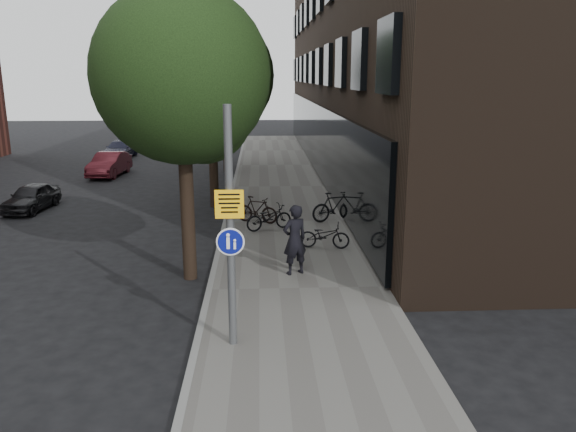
{
  "coord_description": "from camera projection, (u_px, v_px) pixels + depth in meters",
  "views": [
    {
      "loc": [
        -0.69,
        -9.84,
        5.29
      ],
      "look_at": [
        -0.03,
        3.27,
        2.0
      ],
      "focal_mm": 35.0,
      "sensor_mm": 36.0,
      "label": 1
    }
  ],
  "objects": [
    {
      "name": "building_right_dark_brick",
      "position": [
        428.0,
        5.0,
        30.38
      ],
      "size": [
        12.0,
        40.0,
        18.0
      ],
      "primitive_type": "cube",
      "color": "black",
      "rests_on": "ground"
    },
    {
      "name": "ground",
      "position": [
        298.0,
        357.0,
        10.85
      ],
      "size": [
        120.0,
        120.0,
        0.0
      ],
      "primitive_type": "plane",
      "color": "black",
      "rests_on": "ground"
    },
    {
      "name": "curb_edge",
      "position": [
        225.0,
        223.0,
        20.42
      ],
      "size": [
        0.15,
        60.0,
        0.13
      ],
      "primitive_type": "cube",
      "color": "slate",
      "rests_on": "ground"
    },
    {
      "name": "pedestrian",
      "position": [
        295.0,
        240.0,
        14.85
      ],
      "size": [
        0.82,
        0.7,
        1.9
      ],
      "primitive_type": "imported",
      "rotation": [
        0.0,
        0.0,
        3.58
      ],
      "color": "black",
      "rests_on": "sidewalk"
    },
    {
      "name": "parked_bike_facade_far",
      "position": [
        335.0,
        207.0,
        20.41
      ],
      "size": [
        1.87,
        1.1,
        1.08
      ],
      "primitive_type": "imported",
      "rotation": [
        0.0,
        0.0,
        1.93
      ],
      "color": "black",
      "rests_on": "sidewalk"
    },
    {
      "name": "signpost",
      "position": [
        230.0,
        229.0,
        10.59
      ],
      "size": [
        0.54,
        0.16,
        4.68
      ],
      "rotation": [
        0.0,
        0.0,
        -0.0
      ],
      "color": "#595B5E",
      "rests_on": "sidewalk"
    },
    {
      "name": "parked_bike_facade_near",
      "position": [
        324.0,
        235.0,
        17.22
      ],
      "size": [
        1.61,
        0.81,
        0.81
      ],
      "primitive_type": "imported",
      "rotation": [
        0.0,
        0.0,
        1.39
      ],
      "color": "black",
      "rests_on": "sidewalk"
    },
    {
      "name": "parked_car_mid",
      "position": [
        109.0,
        164.0,
        30.35
      ],
      "size": [
        1.67,
        3.95,
        1.27
      ],
      "primitive_type": "imported",
      "rotation": [
        0.0,
        0.0,
        -0.09
      ],
      "color": "maroon",
      "rests_on": "ground"
    },
    {
      "name": "street_tree_near",
      "position": [
        185.0,
        83.0,
        13.98
      ],
      "size": [
        4.4,
        4.4,
        7.5
      ],
      "color": "black",
      "rests_on": "ground"
    },
    {
      "name": "street_tree_mid",
      "position": [
        213.0,
        80.0,
        22.21
      ],
      "size": [
        5.0,
        5.0,
        7.8
      ],
      "color": "black",
      "rests_on": "ground"
    },
    {
      "name": "parked_car_far",
      "position": [
        120.0,
        149.0,
        36.97
      ],
      "size": [
        1.9,
        4.02,
        1.13
      ],
      "primitive_type": "imported",
      "rotation": [
        0.0,
        0.0,
        -0.08
      ],
      "color": "#1B1D32",
      "rests_on": "ground"
    },
    {
      "name": "parked_bike_curb_near",
      "position": [
        269.0,
        217.0,
        19.27
      ],
      "size": [
        1.76,
        1.22,
        0.88
      ],
      "primitive_type": "imported",
      "rotation": [
        0.0,
        0.0,
        1.99
      ],
      "color": "black",
      "rests_on": "sidewalk"
    },
    {
      "name": "parked_bike_curb_far",
      "position": [
        257.0,
        210.0,
        20.2
      ],
      "size": [
        1.64,
        1.07,
        0.96
      ],
      "primitive_type": "imported",
      "rotation": [
        0.0,
        0.0,
        1.14
      ],
      "color": "black",
      "rests_on": "sidewalk"
    },
    {
      "name": "parked_car_near",
      "position": [
        31.0,
        197.0,
        22.57
      ],
      "size": [
        1.61,
        3.27,
        1.07
      ],
      "primitive_type": "imported",
      "rotation": [
        0.0,
        0.0,
        -0.11
      ],
      "color": "black",
      "rests_on": "ground"
    },
    {
      "name": "street_tree_far",
      "position": [
        226.0,
        79.0,
        30.93
      ],
      "size": [
        5.0,
        5.0,
        7.8
      ],
      "color": "black",
      "rests_on": "ground"
    },
    {
      "name": "sidewalk",
      "position": [
        287.0,
        223.0,
        20.53
      ],
      "size": [
        4.5,
        60.0,
        0.12
      ],
      "primitive_type": "cube",
      "color": "#5D5A56",
      "rests_on": "ground"
    }
  ]
}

